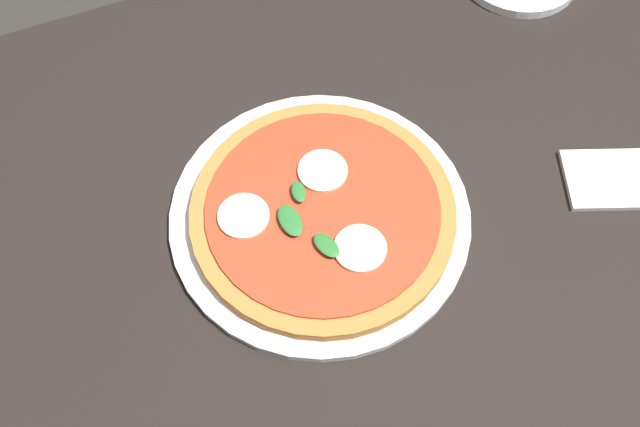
{
  "coord_description": "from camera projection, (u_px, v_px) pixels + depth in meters",
  "views": [
    {
      "loc": [
        0.11,
        0.34,
        1.52
      ],
      "look_at": [
        -0.06,
        -0.06,
        0.77
      ],
      "focal_mm": 38.61,
      "sensor_mm": 36.0,
      "label": 1
    }
  ],
  "objects": [
    {
      "name": "ground_plane",
      "position": [
        306.0,
        421.0,
        1.49
      ],
      "size": [
        6.0,
        6.0,
        0.0
      ],
      "primitive_type": "plane",
      "color": "#2D2B28"
    },
    {
      "name": "dining_table",
      "position": [
        297.0,
        302.0,
        0.91
      ],
      "size": [
        1.44,
        1.06,
        0.76
      ],
      "color": "black",
      "rests_on": "ground_plane"
    },
    {
      "name": "serving_tray",
      "position": [
        320.0,
        215.0,
        0.86
      ],
      "size": [
        0.38,
        0.38,
        0.01
      ],
      "primitive_type": "cylinder",
      "color": "silver",
      "rests_on": "dining_table"
    },
    {
      "name": "pizza",
      "position": [
        322.0,
        212.0,
        0.84
      ],
      "size": [
        0.33,
        0.33,
        0.03
      ],
      "color": "#B27033",
      "rests_on": "serving_tray"
    },
    {
      "name": "napkin",
      "position": [
        615.0,
        179.0,
        0.89
      ],
      "size": [
        0.15,
        0.13,
        0.01
      ],
      "primitive_type": "cube",
      "rotation": [
        0.0,
        0.0,
        -0.38
      ],
      "color": "white",
      "rests_on": "dining_table"
    }
  ]
}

